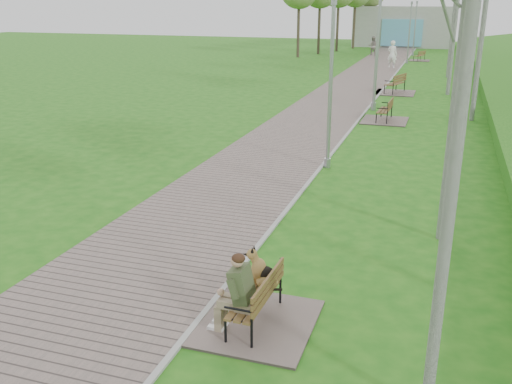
{
  "coord_description": "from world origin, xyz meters",
  "views": [
    {
      "loc": [
        3.29,
        -12.25,
        4.77
      ],
      "look_at": [
        -0.15,
        -1.89,
        1.05
      ],
      "focal_mm": 40.0,
      "sensor_mm": 36.0,
      "label": 1
    }
  ],
  "objects": [
    {
      "name": "ground",
      "position": [
        0.0,
        0.0,
        0.0
      ],
      "size": [
        120.0,
        120.0,
        0.0
      ],
      "primitive_type": "plane",
      "color": "#1D5F14",
      "rests_on": "ground"
    },
    {
      "name": "walkway",
      "position": [
        -1.75,
        21.5,
        0.02
      ],
      "size": [
        3.5,
        67.0,
        0.04
      ],
      "primitive_type": "cube",
      "color": "#70615A",
      "rests_on": "ground"
    },
    {
      "name": "kerb",
      "position": [
        0.0,
        21.5,
        0.03
      ],
      "size": [
        0.1,
        67.0,
        0.05
      ],
      "primitive_type": "cube",
      "color": "#999993",
      "rests_on": "ground"
    },
    {
      "name": "building_north",
      "position": [
        -1.5,
        50.97,
        1.99
      ],
      "size": [
        10.0,
        5.2,
        4.0
      ],
      "color": "#9E9E99",
      "rests_on": "ground"
    },
    {
      "name": "bench_main",
      "position": [
        0.79,
        -5.0,
        0.42
      ],
      "size": [
        1.72,
        1.92,
        1.5
      ],
      "color": "#70615A",
      "rests_on": "ground"
    },
    {
      "name": "bench_second",
      "position": [
        0.99,
        11.27,
        0.2
      ],
      "size": [
        1.8,
        2.0,
        1.11
      ],
      "color": "#70615A",
      "rests_on": "ground"
    },
    {
      "name": "bench_third",
      "position": [
        0.7,
        18.82,
        0.23
      ],
      "size": [
        2.02,
        2.24,
        1.24
      ],
      "color": "#70615A",
      "rests_on": "ground"
    },
    {
      "name": "bench_far",
      "position": [
        0.98,
        36.4,
        0.17
      ],
      "size": [
        1.57,
        1.74,
        0.96
      ],
      "color": "#70615A",
      "rests_on": "ground"
    },
    {
      "name": "lamp_post_near",
      "position": [
        0.16,
        3.87,
        2.26
      ],
      "size": [
        0.19,
        0.19,
        4.83
      ],
      "color": "#96989D",
      "rests_on": "ground"
    },
    {
      "name": "lamp_post_second",
      "position": [
        0.27,
        13.55,
        2.73
      ],
      "size": [
        0.23,
        0.23,
        5.85
      ],
      "color": "#96989D",
      "rests_on": "ground"
    },
    {
      "name": "lamp_post_third",
      "position": [
        0.2,
        34.06,
        2.13
      ],
      "size": [
        0.18,
        0.18,
        4.55
      ],
      "color": "#96989D",
      "rests_on": "ground"
    },
    {
      "name": "lamp_post_far",
      "position": [
        0.2,
        40.69,
        2.13
      ],
      "size": [
        0.18,
        0.18,
        4.56
      ],
      "color": "#96989D",
      "rests_on": "ground"
    },
    {
      "name": "pedestrian_near",
      "position": [
        -0.62,
        30.39,
        0.97
      ],
      "size": [
        0.79,
        0.61,
        1.94
      ],
      "primitive_type": "imported",
      "rotation": [
        0.0,
        0.0,
        2.92
      ],
      "color": "white",
      "rests_on": "ground"
    },
    {
      "name": "pedestrian_far",
      "position": [
        -3.2,
        39.7,
        0.82
      ],
      "size": [
        0.82,
        0.65,
        1.63
      ],
      "primitive_type": "imported",
      "rotation": [
        0.0,
        0.0,
        3.19
      ],
      "color": "gray",
      "rests_on": "ground"
    }
  ]
}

